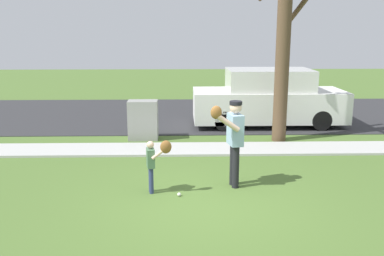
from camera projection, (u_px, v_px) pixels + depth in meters
The scene contains 9 objects.
ground_plane at pixel (200, 151), 11.32m from camera, with size 48.00×48.00×0.00m, color #4C6B2D.
sidewalk_strip at pixel (199, 149), 11.41m from camera, with size 36.00×1.20×0.06m, color #B2B2AD.
road_surface at pixel (194, 114), 16.28m from camera, with size 36.00×6.80×0.02m, color #2D2D30.
person_adult at pixel (233, 134), 8.53m from camera, with size 0.70×0.75×1.79m.
person_child at pixel (154, 159), 8.27m from camera, with size 0.52×0.38×1.10m.
baseball at pixel (179, 194), 8.25m from camera, with size 0.07×0.07×0.07m, color white.
utility_cabinet at pixel (143, 120), 12.42m from camera, with size 0.86×0.53×1.16m, color gray.
street_tree_near at pixel (284, 30), 11.69m from camera, with size 1.85×1.89×5.97m.
parked_van_white at pixel (268, 99), 14.19m from camera, with size 5.00×1.95×1.88m.
Camera 1 is at (-0.47, -7.37, 3.17)m, focal length 39.63 mm.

